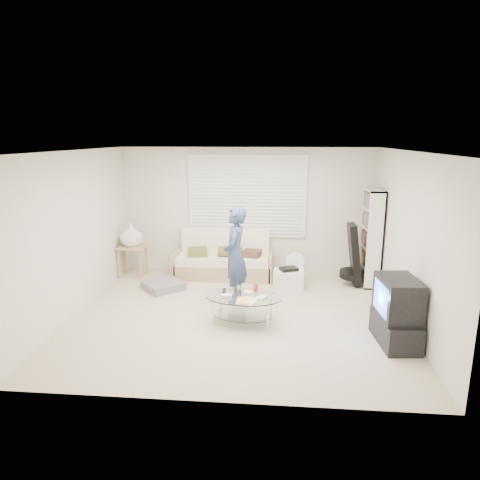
# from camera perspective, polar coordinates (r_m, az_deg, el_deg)

# --- Properties ---
(ground) EXTENTS (5.00, 5.00, 0.00)m
(ground) POSITION_cam_1_polar(r_m,az_deg,el_deg) (6.75, -0.46, -9.95)
(ground) COLOR tan
(ground) RESTS_ON ground
(room_shell) EXTENTS (5.02, 4.52, 2.51)m
(room_shell) POSITION_cam_1_polar(r_m,az_deg,el_deg) (6.74, -0.10, 4.51)
(room_shell) COLOR beige
(room_shell) RESTS_ON ground
(window_blinds) EXTENTS (2.32, 0.08, 1.62)m
(window_blinds) POSITION_cam_1_polar(r_m,az_deg,el_deg) (8.45, 0.95, 5.83)
(window_blinds) COLOR silver
(window_blinds) RESTS_ON ground
(futon_sofa) EXTENTS (1.90, 0.76, 0.93)m
(futon_sofa) POSITION_cam_1_polar(r_m,az_deg,el_deg) (8.43, -2.17, -2.86)
(futon_sofa) COLOR tan
(futon_sofa) RESTS_ON ground
(grey_floor_pillow) EXTENTS (0.87, 0.87, 0.14)m
(grey_floor_pillow) POSITION_cam_1_polar(r_m,az_deg,el_deg) (7.92, -10.19, -5.98)
(grey_floor_pillow) COLOR slate
(grey_floor_pillow) RESTS_ON ground
(side_table) EXTENTS (0.54, 0.44, 1.08)m
(side_table) POSITION_cam_1_polar(r_m,az_deg,el_deg) (8.58, -14.27, 0.41)
(side_table) COLOR tan
(side_table) RESTS_ON ground
(bookshelf) EXTENTS (0.28, 0.75, 1.78)m
(bookshelf) POSITION_cam_1_polar(r_m,az_deg,el_deg) (8.23, 17.01, 0.34)
(bookshelf) COLOR white
(bookshelf) RESTS_ON ground
(guitar_case) EXTENTS (0.41, 0.42, 1.14)m
(guitar_case) POSITION_cam_1_polar(r_m,az_deg,el_deg) (8.14, 14.87, -2.45)
(guitar_case) COLOR black
(guitar_case) RESTS_ON ground
(floor_fan) EXTENTS (0.36, 0.24, 0.58)m
(floor_fan) POSITION_cam_1_polar(r_m,az_deg,el_deg) (8.17, 7.34, -3.25)
(floor_fan) COLOR white
(floor_fan) RESTS_ON ground
(storage_bin) EXTENTS (0.55, 0.39, 0.38)m
(storage_bin) POSITION_cam_1_polar(r_m,az_deg,el_deg) (7.90, 6.49, -5.11)
(storage_bin) COLOR white
(storage_bin) RESTS_ON ground
(tv_unit) EXTENTS (0.53, 0.87, 0.91)m
(tv_unit) POSITION_cam_1_polar(r_m,az_deg,el_deg) (6.09, 20.15, -9.02)
(tv_unit) COLOR black
(tv_unit) RESTS_ON ground
(coffee_table) EXTENTS (1.21, 0.84, 0.55)m
(coffee_table) POSITION_cam_1_polar(r_m,az_deg,el_deg) (6.35, 0.43, -8.15)
(coffee_table) COLOR silver
(coffee_table) RESTS_ON ground
(standing_person) EXTENTS (0.41, 0.60, 1.61)m
(standing_person) POSITION_cam_1_polar(r_m,az_deg,el_deg) (7.01, -0.67, -2.05)
(standing_person) COLOR navy
(standing_person) RESTS_ON ground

